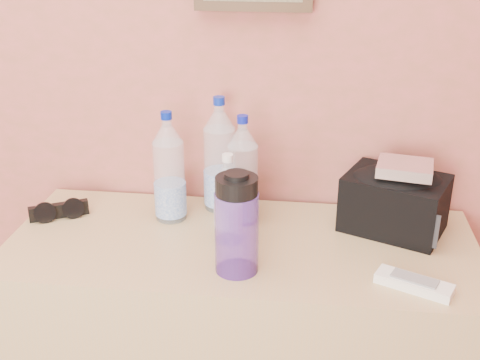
# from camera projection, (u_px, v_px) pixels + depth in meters

# --- Properties ---
(dresser) EXTENTS (1.19, 0.49, 0.74)m
(dresser) POSITION_uv_depth(u_px,v_px,m) (241.00, 358.00, 1.67)
(dresser) COLOR tan
(dresser) RESTS_ON ground
(pet_large_a) EXTENTS (0.08, 0.08, 0.30)m
(pet_large_a) POSITION_uv_depth(u_px,v_px,m) (169.00, 173.00, 1.59)
(pet_large_a) COLOR #B0C2D2
(pet_large_a) RESTS_ON dresser
(pet_large_b) EXTENTS (0.09, 0.09, 0.32)m
(pet_large_b) POSITION_uv_depth(u_px,v_px,m) (220.00, 160.00, 1.64)
(pet_large_b) COLOR white
(pet_large_b) RESTS_ON dresser
(pet_large_c) EXTENTS (0.08, 0.08, 0.30)m
(pet_large_c) POSITION_uv_depth(u_px,v_px,m) (242.00, 176.00, 1.57)
(pet_large_c) COLOR white
(pet_large_c) RESTS_ON dresser
(pet_small) EXTENTS (0.07, 0.07, 0.23)m
(pet_small) POSITION_uv_depth(u_px,v_px,m) (228.00, 204.00, 1.49)
(pet_small) COLOR silver
(pet_small) RESTS_ON dresser
(nalgene_bottle) EXTENTS (0.10, 0.10, 0.24)m
(nalgene_bottle) POSITION_uv_depth(u_px,v_px,m) (237.00, 224.00, 1.35)
(nalgene_bottle) COLOR #572D98
(nalgene_bottle) RESTS_ON dresser
(sunglasses) EXTENTS (0.17, 0.13, 0.04)m
(sunglasses) POSITION_uv_depth(u_px,v_px,m) (59.00, 211.00, 1.63)
(sunglasses) COLOR black
(sunglasses) RESTS_ON dresser
(ac_remote) EXTENTS (0.17, 0.12, 0.02)m
(ac_remote) POSITION_uv_depth(u_px,v_px,m) (414.00, 284.00, 1.33)
(ac_remote) COLOR silver
(ac_remote) RESTS_ON dresser
(toiletry_bag) EXTENTS (0.30, 0.26, 0.17)m
(toiletry_bag) POSITION_uv_depth(u_px,v_px,m) (395.00, 200.00, 1.55)
(toiletry_bag) COLOR black
(toiletry_bag) RESTS_ON dresser
(foil_packet) EXTENTS (0.15, 0.13, 0.03)m
(foil_packet) POSITION_uv_depth(u_px,v_px,m) (405.00, 168.00, 1.49)
(foil_packet) COLOR silver
(foil_packet) RESTS_ON toiletry_bag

